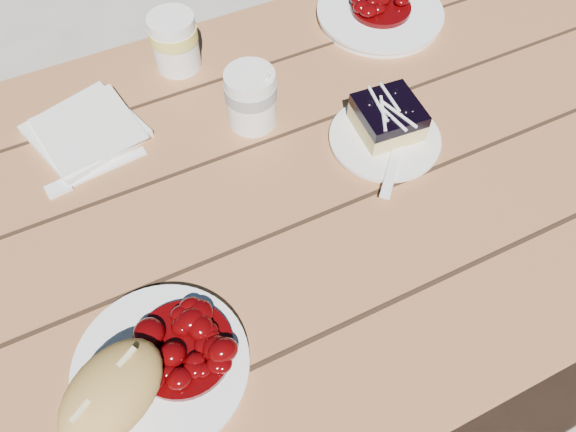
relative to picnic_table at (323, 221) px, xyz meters
name	(u,v)px	position (x,y,z in m)	size (l,w,h in m)	color
ground	(312,345)	(0.00, 0.00, -0.59)	(60.00, 60.00, 0.00)	#A8A397
picnic_table	(323,221)	(0.00, 0.00, 0.00)	(2.00, 1.55, 0.75)	brown
main_plate	(162,367)	(-0.33, -0.19, 0.17)	(0.20, 0.20, 0.02)	white
goulash_stew	(180,344)	(-0.30, -0.19, 0.20)	(0.12, 0.12, 0.04)	#510204
bread_roll	(112,392)	(-0.39, -0.21, 0.21)	(0.13, 0.09, 0.07)	#B88F47
dessert_plate	(384,139)	(0.10, 0.00, 0.17)	(0.17, 0.17, 0.01)	white
blueberry_cake	(388,117)	(0.11, 0.01, 0.20)	(0.10, 0.10, 0.05)	#D3C073
fork_dessert	(393,165)	(0.08, -0.06, 0.17)	(0.03, 0.16, 0.01)	white
coffee_cup	(251,98)	(-0.07, 0.13, 0.21)	(0.08, 0.08, 0.10)	white
napkin_stack	(86,131)	(-0.32, 0.22, 0.17)	(0.15, 0.15, 0.01)	white
fork_table	(107,167)	(-0.31, 0.14, 0.16)	(0.03, 0.16, 0.01)	white
second_plate	(380,14)	(0.25, 0.27, 0.17)	(0.23, 0.23, 0.02)	white
second_stew	(382,0)	(0.25, 0.27, 0.20)	(0.11, 0.11, 0.04)	#510204
second_cup	(175,42)	(-0.13, 0.31, 0.21)	(0.08, 0.08, 0.10)	white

